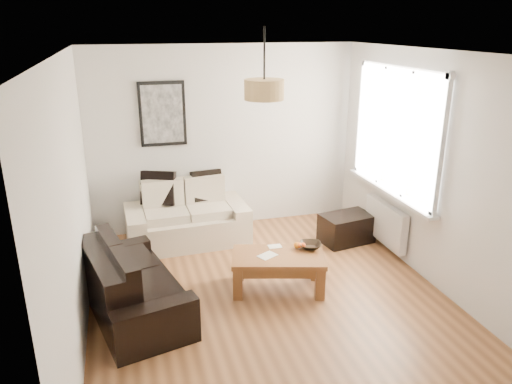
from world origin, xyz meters
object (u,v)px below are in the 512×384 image
object	(u,v)px
sofa_leather	(133,281)
loveseat_cream	(187,214)
ottoman	(346,228)
coffee_table	(278,272)

from	to	relation	value
sofa_leather	loveseat_cream	bearing A→B (deg)	-39.96
sofa_leather	ottoman	size ratio (longest dim) A/B	2.40
loveseat_cream	coffee_table	world-z (taller)	loveseat_cream
coffee_table	sofa_leather	bearing A→B (deg)	-178.92
loveseat_cream	sofa_leather	world-z (taller)	loveseat_cream
sofa_leather	ottoman	world-z (taller)	sofa_leather
coffee_table	ottoman	world-z (taller)	coffee_table
loveseat_cream	coffee_table	xyz separation A→B (m)	(0.80, -1.56, -0.19)
loveseat_cream	coffee_table	size ratio (longest dim) A/B	1.57
loveseat_cream	ottoman	xyz separation A→B (m)	(2.10, -0.61, -0.21)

